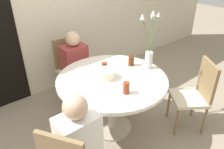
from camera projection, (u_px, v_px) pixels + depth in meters
The scene contains 12 objects.
ground_plane at pixel (112, 127), 2.83m from camera, with size 16.00×16.00×0.00m, color gray.
wall_back at pixel (49, 7), 3.14m from camera, with size 8.00×0.05×2.60m.
dining_table at pixel (112, 87), 2.53m from camera, with size 1.25×1.25×0.75m.
chair_near_front at pixel (70, 65), 3.28m from camera, with size 0.41×0.41×0.90m.
chair_far_back at pixel (196, 92), 2.64m from camera, with size 0.56×0.56×0.90m.
birthday_cake at pixel (106, 74), 2.44m from camera, with size 0.22×0.22×0.14m.
flower_vase at pixel (149, 49), 2.55m from camera, with size 0.26×0.18×0.69m.
side_plate at pixel (83, 71), 2.59m from camera, with size 0.22×0.22×0.01m.
drink_glass_0 at pixel (104, 66), 2.59m from camera, with size 0.07×0.07×0.10m.
drink_glass_1 at pixel (131, 61), 2.70m from camera, with size 0.07×0.07×0.12m.
drink_glass_2 at pixel (126, 88), 2.16m from camera, with size 0.07×0.07×0.12m.
person_guest at pixel (75, 69), 3.17m from camera, with size 0.34×0.24×1.06m.
Camera 1 is at (-1.36, -1.64, 1.98)m, focal length 35.00 mm.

